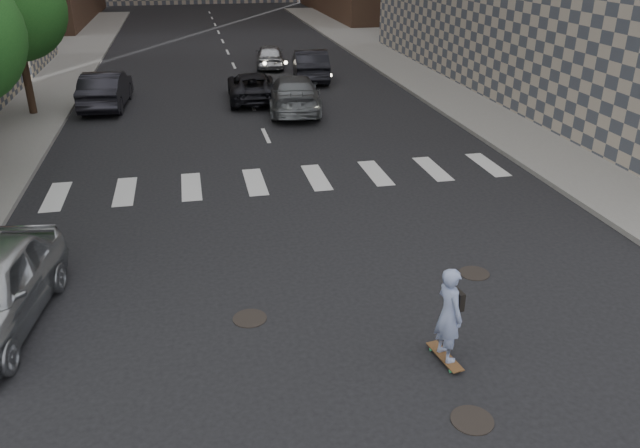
{
  "coord_description": "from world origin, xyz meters",
  "views": [
    {
      "loc": [
        -2.82,
        -9.63,
        7.1
      ],
      "look_at": [
        -0.22,
        2.68,
        1.3
      ],
      "focal_mm": 35.0,
      "sensor_mm": 36.0,
      "label": 1
    }
  ],
  "objects_px": {
    "traffic_car_b": "(294,93)",
    "traffic_car_e": "(310,65)",
    "skateboarder": "(449,314)",
    "traffic_car_a": "(106,89)",
    "traffic_car_d": "(270,56)",
    "traffic_car_c": "(252,87)",
    "tree_c": "(14,3)"
  },
  "relations": [
    {
      "from": "traffic_car_c",
      "to": "traffic_car_e",
      "type": "distance_m",
      "value": 5.49
    },
    {
      "from": "traffic_car_b",
      "to": "traffic_car_e",
      "type": "bearing_deg",
      "value": -100.35
    },
    {
      "from": "traffic_car_a",
      "to": "traffic_car_d",
      "type": "xyz_separation_m",
      "value": [
        8.6,
        8.0,
        -0.13
      ]
    },
    {
      "from": "skateboarder",
      "to": "traffic_car_e",
      "type": "distance_m",
      "value": 25.04
    },
    {
      "from": "skateboarder",
      "to": "traffic_car_a",
      "type": "xyz_separation_m",
      "value": [
        -7.87,
        20.92,
        -0.19
      ]
    },
    {
      "from": "tree_c",
      "to": "traffic_car_b",
      "type": "relative_size",
      "value": 1.2
    },
    {
      "from": "traffic_car_a",
      "to": "skateboarder",
      "type": "bearing_deg",
      "value": 114.21
    },
    {
      "from": "traffic_car_b",
      "to": "traffic_car_e",
      "type": "height_order",
      "value": "traffic_car_e"
    },
    {
      "from": "tree_c",
      "to": "traffic_car_d",
      "type": "xyz_separation_m",
      "value": [
        11.55,
        8.86,
        -3.96
      ]
    },
    {
      "from": "traffic_car_b",
      "to": "traffic_car_d",
      "type": "bearing_deg",
      "value": -84.96
    },
    {
      "from": "traffic_car_d",
      "to": "traffic_car_e",
      "type": "bearing_deg",
      "value": 119.62
    },
    {
      "from": "tree_c",
      "to": "traffic_car_e",
      "type": "height_order",
      "value": "tree_c"
    },
    {
      "from": "tree_c",
      "to": "traffic_car_a",
      "type": "distance_m",
      "value": 4.91
    },
    {
      "from": "skateboarder",
      "to": "traffic_car_b",
      "type": "relative_size",
      "value": 0.35
    },
    {
      "from": "traffic_car_a",
      "to": "traffic_car_e",
      "type": "bearing_deg",
      "value": -155.1
    },
    {
      "from": "skateboarder",
      "to": "traffic_car_c",
      "type": "height_order",
      "value": "skateboarder"
    },
    {
      "from": "tree_c",
      "to": "traffic_car_a",
      "type": "height_order",
      "value": "tree_c"
    },
    {
      "from": "traffic_car_e",
      "to": "skateboarder",
      "type": "bearing_deg",
      "value": 91.19
    },
    {
      "from": "traffic_car_a",
      "to": "traffic_car_e",
      "type": "relative_size",
      "value": 1.01
    },
    {
      "from": "traffic_car_a",
      "to": "traffic_car_e",
      "type": "height_order",
      "value": "traffic_car_a"
    },
    {
      "from": "traffic_car_e",
      "to": "traffic_car_a",
      "type": "bearing_deg",
      "value": 27.96
    },
    {
      "from": "traffic_car_b",
      "to": "traffic_car_d",
      "type": "height_order",
      "value": "traffic_car_b"
    },
    {
      "from": "traffic_car_c",
      "to": "traffic_car_e",
      "type": "xyz_separation_m",
      "value": [
        3.62,
        4.12,
        0.15
      ]
    },
    {
      "from": "traffic_car_c",
      "to": "traffic_car_a",
      "type": "bearing_deg",
      "value": 1.6
    },
    {
      "from": "traffic_car_d",
      "to": "traffic_car_e",
      "type": "relative_size",
      "value": 0.82
    },
    {
      "from": "traffic_car_e",
      "to": "tree_c",
      "type": "bearing_deg",
      "value": 26.87
    },
    {
      "from": "traffic_car_d",
      "to": "traffic_car_a",
      "type": "bearing_deg",
      "value": 49.99
    },
    {
      "from": "traffic_car_d",
      "to": "traffic_car_c",
      "type": "bearing_deg",
      "value": 83.46
    },
    {
      "from": "traffic_car_a",
      "to": "traffic_car_c",
      "type": "xyz_separation_m",
      "value": [
        6.63,
        -0.12,
        -0.16
      ]
    },
    {
      "from": "tree_c",
      "to": "traffic_car_b",
      "type": "height_order",
      "value": "tree_c"
    },
    {
      "from": "traffic_car_b",
      "to": "traffic_car_d",
      "type": "distance_m",
      "value": 10.48
    },
    {
      "from": "traffic_car_b",
      "to": "traffic_car_c",
      "type": "xyz_separation_m",
      "value": [
        -1.6,
        2.35,
        -0.13
      ]
    }
  ]
}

